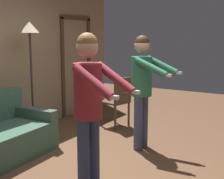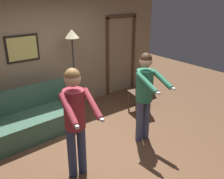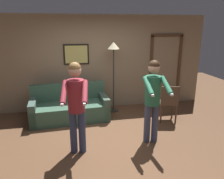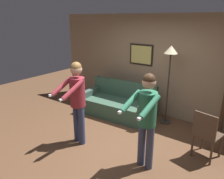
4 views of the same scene
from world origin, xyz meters
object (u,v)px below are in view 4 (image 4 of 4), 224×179
Objects in this scene: torchiere_lamp at (170,61)px; person_standing_left at (77,96)px; couch at (118,105)px; dining_chair_distant at (206,133)px; person_standing_right at (147,113)px.

person_standing_left is at bearing -118.86° from torchiere_lamp.
dining_chair_distant reaches higher than couch.
dining_chair_distant is at bearing -40.09° from torchiere_lamp.
dining_chair_distant is (0.77, 0.86, -0.49)m from person_standing_right.
person_standing_left reaches higher than couch.
couch is at bearing -164.08° from torchiere_lamp.
person_standing_left is at bearing -156.61° from dining_chair_distant.
torchiere_lamp is 2.04× the size of dining_chair_distant.
torchiere_lamp reaches higher than person_standing_right.
torchiere_lamp reaches higher than couch.
torchiere_lamp is 1.96m from person_standing_right.
person_standing_left is at bearing -85.49° from couch.
torchiere_lamp is 2.29m from person_standing_left.
torchiere_lamp is 1.11× the size of person_standing_left.
torchiere_lamp reaches higher than person_standing_left.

